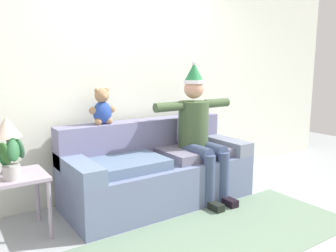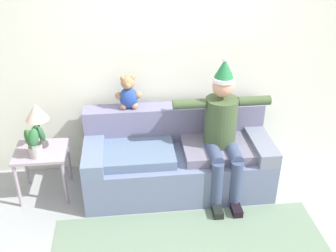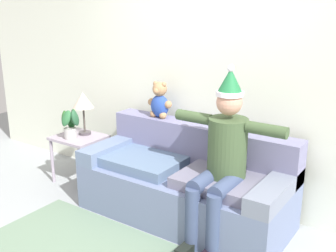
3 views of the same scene
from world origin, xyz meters
name	(u,v)px [view 2 (image 2 of 3)]	position (x,y,z in m)	size (l,w,h in m)	color
ground_plane	(191,250)	(0.00, 0.00, 0.00)	(10.00, 10.00, 0.00)	#9AA0A3
back_wall	(172,57)	(0.00, 1.55, 1.35)	(7.00, 0.10, 2.70)	silver
couch	(177,158)	(0.00, 1.04, 0.34)	(2.02, 0.87, 0.87)	slate
person_seated	(223,129)	(0.45, 0.87, 0.79)	(1.02, 0.77, 1.54)	#3F5433
teddy_bear	(128,94)	(-0.50, 1.30, 1.04)	(0.29, 0.17, 0.38)	#27459E
side_table	(42,157)	(-1.46, 1.03, 0.47)	(0.54, 0.48, 0.55)	#A295A5
table_lamp	(36,114)	(-1.46, 1.13, 0.94)	(0.24, 0.24, 0.50)	#494248
potted_plant	(34,141)	(-1.47, 0.93, 0.74)	(0.25, 0.25, 0.36)	#B4B0AD
area_rug	(191,249)	(0.00, 0.00, 0.00)	(2.60, 1.08, 0.01)	slate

